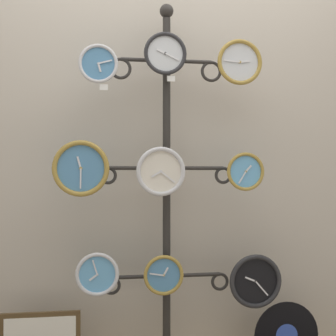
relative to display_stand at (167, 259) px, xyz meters
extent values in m
cube|color=#BCB2A3|center=(0.00, 0.16, 0.78)|extent=(4.40, 0.04, 2.80)
cylinder|color=#282623|center=(0.00, 0.00, 0.32)|extent=(0.04, 0.04, 1.85)
sphere|color=#282623|center=(0.00, 0.00, 1.28)|extent=(0.07, 0.07, 0.07)
cylinder|color=#282623|center=(-0.12, 0.00, 1.03)|extent=(0.24, 0.02, 0.02)
torus|color=#282623|center=(-0.24, 0.00, 0.98)|extent=(0.11, 0.02, 0.11)
cylinder|color=#282623|center=(0.12, 0.00, 1.03)|extent=(0.24, 0.02, 0.02)
torus|color=#282623|center=(0.24, 0.00, 0.98)|extent=(0.11, 0.02, 0.11)
cylinder|color=#282623|center=(-0.15, 0.00, 0.47)|extent=(0.30, 0.02, 0.02)
torus|color=#282623|center=(-0.30, 0.00, 0.43)|extent=(0.09, 0.02, 0.09)
cylinder|color=#282623|center=(0.15, 0.00, 0.47)|extent=(0.30, 0.02, 0.02)
torus|color=#282623|center=(0.30, 0.00, 0.43)|extent=(0.09, 0.02, 0.09)
cylinder|color=#282623|center=(-0.14, 0.00, -0.09)|extent=(0.28, 0.02, 0.02)
torus|color=#282623|center=(-0.28, 0.00, -0.12)|extent=(0.09, 0.02, 0.09)
cylinder|color=#282623|center=(0.14, 0.00, -0.09)|extent=(0.28, 0.02, 0.02)
torus|color=#282623|center=(0.28, 0.00, -0.12)|extent=(0.09, 0.02, 0.09)
cylinder|color=#4C84B2|center=(-0.35, -0.08, 0.98)|extent=(0.18, 0.02, 0.18)
torus|color=silver|center=(-0.35, -0.10, 0.98)|extent=(0.19, 0.02, 0.19)
cylinder|color=silver|center=(-0.35, -0.10, 0.98)|extent=(0.01, 0.01, 0.01)
cube|color=silver|center=(-0.34, -0.10, 0.96)|extent=(0.02, 0.00, 0.04)
cube|color=silver|center=(-0.32, -0.10, 0.99)|extent=(0.07, 0.00, 0.02)
cylinder|color=silver|center=(-0.02, -0.07, 1.04)|extent=(0.20, 0.02, 0.20)
torus|color=#262628|center=(-0.02, -0.08, 1.04)|extent=(0.22, 0.02, 0.22)
cylinder|color=#262628|center=(-0.02, -0.08, 1.04)|extent=(0.01, 0.01, 0.01)
cube|color=silver|center=(-0.04, -0.08, 1.05)|extent=(0.05, 0.00, 0.03)
cube|color=silver|center=(0.02, -0.08, 1.03)|extent=(0.07, 0.00, 0.04)
cylinder|color=silver|center=(0.36, -0.08, 1.01)|extent=(0.21, 0.02, 0.21)
torus|color=#A58438|center=(0.36, -0.09, 1.01)|extent=(0.24, 0.02, 0.24)
cylinder|color=#A58438|center=(0.36, -0.09, 1.01)|extent=(0.01, 0.01, 0.01)
cube|color=silver|center=(0.39, -0.09, 1.01)|extent=(0.05, 0.00, 0.02)
cube|color=silver|center=(0.32, -0.10, 1.01)|extent=(0.08, 0.00, 0.01)
cylinder|color=#4C84B2|center=(-0.43, -0.09, 0.47)|extent=(0.25, 0.02, 0.25)
torus|color=#A58438|center=(-0.43, -0.10, 0.47)|extent=(0.27, 0.02, 0.27)
cylinder|color=#A58438|center=(-0.43, -0.10, 0.47)|extent=(0.01, 0.01, 0.01)
cube|color=silver|center=(-0.44, -0.11, 0.50)|extent=(0.03, 0.00, 0.06)
cube|color=silver|center=(-0.43, -0.11, 0.42)|extent=(0.01, 0.00, 0.10)
cylinder|color=silver|center=(-0.04, -0.10, 0.45)|extent=(0.22, 0.02, 0.22)
torus|color=silver|center=(-0.04, -0.11, 0.45)|extent=(0.24, 0.02, 0.24)
cylinder|color=silver|center=(-0.04, -0.11, 0.45)|extent=(0.01, 0.01, 0.01)
cube|color=silver|center=(-0.07, -0.11, 0.44)|extent=(0.05, 0.00, 0.03)
cube|color=silver|center=(-0.01, -0.12, 0.43)|extent=(0.07, 0.00, 0.06)
cylinder|color=#60A8DB|center=(0.39, -0.08, 0.45)|extent=(0.18, 0.02, 0.18)
torus|color=#A58438|center=(0.39, -0.10, 0.45)|extent=(0.20, 0.02, 0.20)
cylinder|color=#A58438|center=(0.39, -0.10, 0.45)|extent=(0.01, 0.01, 0.01)
cube|color=silver|center=(0.41, -0.10, 0.47)|extent=(0.04, 0.00, 0.04)
cube|color=silver|center=(0.37, -0.10, 0.42)|extent=(0.04, 0.00, 0.06)
cylinder|color=#60A8DB|center=(-0.35, -0.08, -0.05)|extent=(0.19, 0.02, 0.19)
torus|color=silver|center=(-0.35, -0.10, -0.05)|extent=(0.21, 0.02, 0.21)
cylinder|color=silver|center=(-0.35, -0.10, -0.05)|extent=(0.01, 0.01, 0.01)
cube|color=silver|center=(-0.37, -0.10, -0.06)|extent=(0.04, 0.00, 0.03)
cube|color=silver|center=(-0.36, -0.10, -0.01)|extent=(0.03, 0.00, 0.07)
cylinder|color=#4C84B2|center=(-0.03, -0.07, -0.06)|extent=(0.18, 0.02, 0.18)
torus|color=#A58438|center=(-0.03, -0.08, -0.06)|extent=(0.20, 0.02, 0.20)
cylinder|color=#A58438|center=(-0.03, -0.08, -0.06)|extent=(0.01, 0.01, 0.01)
cube|color=silver|center=(-0.02, -0.08, -0.04)|extent=(0.03, 0.00, 0.04)
cube|color=silver|center=(-0.06, -0.08, -0.06)|extent=(0.07, 0.00, 0.02)
cylinder|color=black|center=(0.44, -0.10, -0.10)|extent=(0.25, 0.02, 0.25)
torus|color=#262628|center=(0.44, -0.12, -0.10)|extent=(0.27, 0.02, 0.27)
cylinder|color=#262628|center=(0.44, -0.12, -0.10)|extent=(0.01, 0.01, 0.01)
cube|color=silver|center=(0.41, -0.12, -0.09)|extent=(0.06, 0.00, 0.03)
cube|color=silver|center=(0.47, -0.12, -0.14)|extent=(0.07, 0.00, 0.08)
cylinder|color=black|center=(0.61, -0.09, -0.39)|extent=(0.34, 0.01, 0.34)
cylinder|color=#334FB2|center=(0.61, -0.09, -0.39)|extent=(0.12, 0.00, 0.12)
cube|color=white|center=(-0.32, -0.09, 0.86)|extent=(0.04, 0.00, 0.03)
cube|color=white|center=(0.01, -0.08, 0.92)|extent=(0.04, 0.00, 0.03)
camera|label=1|loc=(-0.35, -2.38, 0.45)|focal=50.00mm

